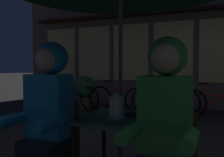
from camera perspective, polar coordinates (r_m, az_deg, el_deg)
The scene contains 12 objects.
cafe_table at distance 2.28m, azimuth 1.94°, elevation -11.28°, with size 0.72×0.72×0.74m.
lantern at distance 2.17m, azimuth 0.97°, elevation -6.03°, with size 0.11×0.11×0.23m.
chair_left at distance 2.24m, azimuth -13.69°, elevation -15.63°, with size 0.40×0.40×0.87m.
person_left_hooded at distance 2.11m, azimuth -14.74°, elevation -6.80°, with size 0.45×0.56×1.40m.
person_right_hooded at distance 1.71m, azimuth 12.01°, elevation -9.07°, with size 0.45×0.56×1.40m.
shopfront_building at distance 7.78m, azimuth 14.34°, elevation 16.90°, with size 10.00×0.93×6.20m.
bicycle_nearest at distance 6.91m, azimuth -8.36°, elevation -4.16°, with size 1.64×0.45×0.84m.
bicycle_second at distance 6.41m, azimuth 1.37°, elevation -4.68°, with size 1.68×0.08×0.84m.
bicycle_third at distance 6.14m, azimuth 11.94°, elevation -5.09°, with size 1.68×0.08×0.84m.
bicycle_fourth at distance 6.03m, azimuth 22.80°, elevation -5.40°, with size 1.67×0.29×0.84m.
book at distance 2.30m, azimuth 5.96°, elevation -8.28°, with size 0.20×0.14×0.02m, color black.
potted_plant at distance 6.88m, azimuth -6.28°, elevation -2.53°, with size 0.60×0.60×0.92m.
Camera 1 is at (0.80, -2.06, 1.20)m, focal length 39.71 mm.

